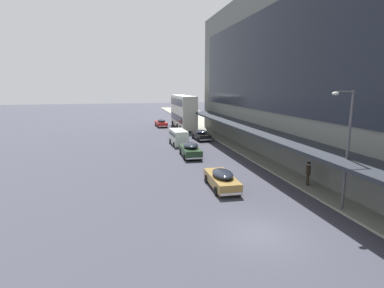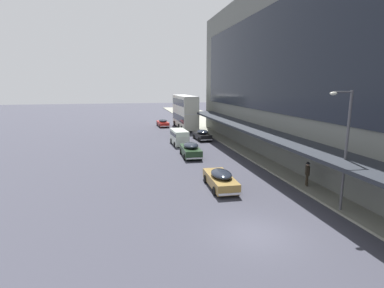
# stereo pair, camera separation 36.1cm
# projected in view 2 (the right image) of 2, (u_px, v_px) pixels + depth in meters

# --- Properties ---
(ground) EXTENTS (240.00, 240.00, 0.00)m
(ground) POSITION_uv_depth(u_px,v_px,m) (255.00, 234.00, 15.76)
(ground) COLOR #393944
(transit_bus_kerbside_front) EXTENTS (2.87, 11.27, 5.91)m
(transit_bus_kerbside_front) POSITION_uv_depth(u_px,v_px,m) (185.00, 111.00, 53.69)
(transit_bus_kerbside_front) COLOR beige
(transit_bus_kerbside_front) RESTS_ON ground
(sedan_oncoming_front) EXTENTS (2.01, 4.50, 1.48)m
(sedan_oncoming_front) POSITION_uv_depth(u_px,v_px,m) (202.00, 135.00, 42.79)
(sedan_oncoming_front) COLOR black
(sedan_oncoming_front) RESTS_ON ground
(sedan_second_near) EXTENTS (2.06, 4.94, 1.59)m
(sedan_second_near) POSITION_uv_depth(u_px,v_px,m) (191.00, 150.00, 32.71)
(sedan_second_near) COLOR #203820
(sedan_second_near) RESTS_ON ground
(sedan_trailing_mid) EXTENTS (1.92, 4.91, 1.45)m
(sedan_trailing_mid) POSITION_uv_depth(u_px,v_px,m) (221.00, 179.00, 22.69)
(sedan_trailing_mid) COLOR olive
(sedan_trailing_mid) RESTS_ON ground
(sedan_far_back) EXTENTS (2.03, 4.94, 1.43)m
(sedan_far_back) POSITION_uv_depth(u_px,v_px,m) (163.00, 123.00, 56.61)
(sedan_far_back) COLOR #AA1E19
(sedan_far_back) RESTS_ON ground
(vw_van) EXTENTS (2.01, 4.60, 1.96)m
(vw_van) POSITION_uv_depth(u_px,v_px,m) (179.00, 136.00, 39.39)
(vw_van) COLOR silver
(vw_van) RESTS_ON ground
(pedestrian_at_kerb) EXTENTS (0.35, 0.60, 1.86)m
(pedestrian_at_kerb) POSITION_uv_depth(u_px,v_px,m) (307.00, 173.00, 22.73)
(pedestrian_at_kerb) COLOR black
(pedestrian_at_kerb) RESTS_ON sidewalk_kerb
(street_lamp) EXTENTS (1.50, 0.28, 7.28)m
(street_lamp) POSITION_uv_depth(u_px,v_px,m) (344.00, 143.00, 17.66)
(street_lamp) COLOR #4C4C51
(street_lamp) RESTS_ON sidewalk_kerb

